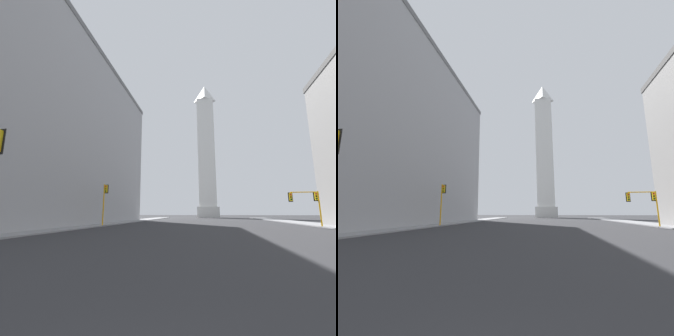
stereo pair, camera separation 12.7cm
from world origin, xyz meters
TOP-DOWN VIEW (x-y plane):
  - sidewalk_left at (-17.55, 33.36)m, footprint 5.00×111.21m
  - building_left at (-28.28, 31.28)m, footprint 20.85×53.81m
  - obelisk at (0.00, 92.67)m, footprint 8.60×8.60m
  - traffic_light_mid_right at (13.88, 33.58)m, footprint 4.02×0.53m
  - traffic_light_mid_left at (-15.12, 30.86)m, footprint 0.77×0.50m

SIDE VIEW (x-z plane):
  - sidewalk_left at x=-17.55m, z-range 0.00..0.15m
  - traffic_light_mid_right at x=13.88m, z-range 1.24..6.15m
  - traffic_light_mid_left at x=-15.12m, z-range 0.98..7.17m
  - building_left at x=-28.28m, z-range 0.01..30.99m
  - obelisk at x=0.00m, z-range -1.07..56.84m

